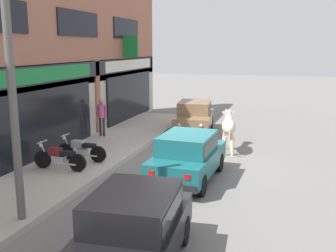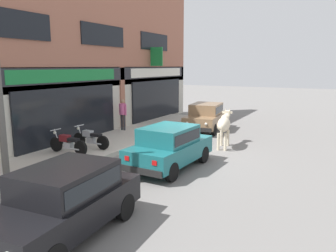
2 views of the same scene
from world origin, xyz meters
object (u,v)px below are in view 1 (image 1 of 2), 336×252
at_px(cow, 229,126).
at_px(motorcycle_0, 60,158).
at_px(utility_pole, 12,88).
at_px(car_1, 133,227).
at_px(car_2, 194,115).
at_px(motorcycle_1, 81,150).
at_px(car_0, 188,154).
at_px(pedestrian, 102,114).

xyz_separation_m(cow, motorcycle_0, (-4.34, 4.69, -0.44)).
xyz_separation_m(cow, utility_pole, (-7.76, 3.54, 2.13)).
relative_size(car_1, car_2, 0.99).
bearing_deg(motorcycle_0, motorcycle_1, -9.27).
height_order(car_0, utility_pole, utility_pole).
bearing_deg(pedestrian, cow, -94.23).
bearing_deg(car_2, car_1, -172.22).
bearing_deg(cow, motorcycle_0, 132.77).
bearing_deg(cow, motorcycle_1, 125.85).
height_order(car_1, car_2, same).
height_order(cow, utility_pole, utility_pole).
xyz_separation_m(cow, pedestrian, (0.41, 5.55, 0.16)).
bearing_deg(motorcycle_1, car_0, -95.78).
xyz_separation_m(car_1, pedestrian, (9.07, 5.09, 0.35)).
bearing_deg(motorcycle_0, car_1, -135.65).
distance_m(motorcycle_0, utility_pole, 4.43).
bearing_deg(motorcycle_0, car_2, -19.16).
distance_m(motorcycle_0, pedestrian, 4.86).
bearing_deg(car_1, car_2, 7.78).
bearing_deg(car_2, utility_pole, 172.38).
height_order(cow, motorcycle_0, cow).
bearing_deg(cow, pedestrian, 85.77).
xyz_separation_m(car_2, utility_pole, (-10.93, 1.46, 2.33)).
relative_size(cow, pedestrian, 1.33).
bearing_deg(motorcycle_0, cow, -47.23).
bearing_deg(car_2, pedestrian, 128.57).
xyz_separation_m(car_0, car_2, (6.82, 1.38, 0.00)).
bearing_deg(car_0, motorcycle_1, 84.22).
height_order(car_2, motorcycle_1, car_2).
bearing_deg(car_2, car_0, -168.56).
bearing_deg(motorcycle_1, pedestrian, 15.75).
height_order(motorcycle_1, pedestrian, pedestrian).
distance_m(motorcycle_1, pedestrian, 3.86).
xyz_separation_m(car_1, motorcycle_0, (4.32, 4.23, -0.25)).
height_order(car_0, pedestrian, pedestrian).
distance_m(cow, car_0, 3.72).
bearing_deg(pedestrian, utility_pole, -166.19).
bearing_deg(car_2, motorcycle_1, 159.28).
height_order(car_2, pedestrian, pedestrian).
xyz_separation_m(car_1, utility_pole, (0.90, 3.08, 2.33)).
bearing_deg(motorcycle_0, pedestrian, 10.26).
distance_m(car_0, car_1, 5.02).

